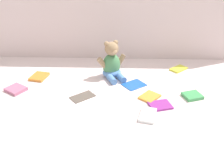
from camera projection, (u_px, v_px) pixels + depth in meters
The scene contains 12 objects.
ground_plane at pixel (114, 91), 1.44m from camera, with size 3.20×3.20×0.00m, color silver.
backdrop_drape at pixel (116, 13), 1.71m from camera, with size 1.77×0.03×0.65m, color silver.
teddy_bear at pixel (112, 64), 1.56m from camera, with size 0.19×0.19×0.23m.
book_case_0 at pixel (192, 96), 1.38m from camera, with size 0.08×0.09×0.02m, color #3F9D57.
book_case_1 at pixel (16, 89), 1.44m from camera, with size 0.09×0.10×0.02m, color #B46486.
book_case_2 at pixel (134, 84), 1.50m from camera, with size 0.10×0.12×0.01m, color blue.
book_case_3 at pixel (150, 97), 1.38m from camera, with size 0.08×0.10×0.01m, color gold.
book_case_4 at pixel (148, 115), 1.23m from camera, with size 0.07×0.12×0.01m, color white.
book_case_5 at pixel (83, 96), 1.38m from camera, with size 0.07×0.13×0.01m, color #5B5148.
book_case_6 at pixel (160, 105), 1.30m from camera, with size 0.09×0.11×0.01m, color #902C8D.
book_case_7 at pixel (39, 77), 1.58m from camera, with size 0.09×0.11×0.02m, color orange.
book_case_8 at pixel (179, 69), 1.68m from camera, with size 0.07×0.11×0.01m, color yellow.
Camera 1 is at (0.03, -1.24, 0.73)m, focal length 40.94 mm.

